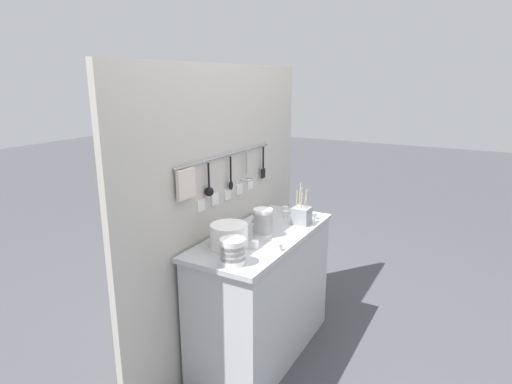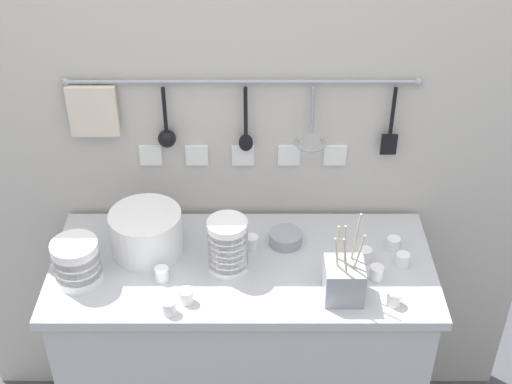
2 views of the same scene
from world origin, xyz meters
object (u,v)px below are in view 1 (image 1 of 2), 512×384
Objects in this scene: cup_by_caddy at (276,243)px; cup_mid_row at (243,229)px; cup_edge_far at (279,247)px; cup_front_right at (285,209)px; bowl_stack_back_corner at (263,223)px; cup_centre at (314,216)px; steel_mixing_bowl at (260,222)px; cup_beside_plates at (298,215)px; cup_back_right at (255,244)px; bowl_stack_nested_right at (233,251)px; cup_edge_near at (255,227)px; cup_back_left at (295,210)px; plate_stack at (229,236)px; cup_front_left at (286,214)px; cutlery_caddy at (302,215)px.

cup_by_caddy and cup_mid_row have the same top height.
cup_front_right is (0.67, 0.28, 0.00)m from cup_edge_far.
bowl_stack_back_corner is 4.03× the size of cup_centre.
steel_mixing_bowl is at bearing 42.54° from cup_edge_far.
cup_mid_row is at bearing 174.01° from cup_front_right.
cup_beside_plates and cup_front_right have the same top height.
cup_edge_far is at bearing -137.46° from steel_mixing_bowl.
bowl_stack_nested_right is at bearing -179.76° from cup_back_right.
bowl_stack_back_corner is at bearing 6.89° from bowl_stack_nested_right.
cup_edge_near is at bearing -167.66° from steel_mixing_bowl.
steel_mixing_bowl is 0.33m from cup_front_right.
cup_edge_far is (-0.34, -0.31, 0.00)m from steel_mixing_bowl.
steel_mixing_bowl is 2.36× the size of cup_back_left.
cup_beside_plates is (0.60, 0.14, 0.00)m from cup_edge_far.
cup_front_right is at bearing 8.45° from bowl_stack_nested_right.
cup_beside_plates is at bearing -10.81° from plate_stack.
cup_by_caddy and cup_front_right have the same top height.
bowl_stack_nested_right is 0.91m from cup_centre.
bowl_stack_nested_right is 0.64m from steel_mixing_bowl.
cup_centre is 0.56m from cup_mid_row.
cup_centre is 0.24m from cup_front_right.
bowl_stack_back_corner is 1.70× the size of steel_mixing_bowl.
cup_edge_near is 0.44m from cup_front_right.
plate_stack is at bearing 161.69° from cup_centre.
cup_beside_plates is 1.00× the size of cup_front_right.
steel_mixing_bowl is at bearing 15.68° from bowl_stack_nested_right.
cup_edge_near is (-0.11, -0.02, 0.00)m from steel_mixing_bowl.
cup_edge_near is at bearing 169.96° from cup_front_left.
cup_beside_plates is at bearing 0.46° from bowl_stack_nested_right.
cup_back_left is 1.00× the size of cup_back_right.
cup_beside_plates is 0.15m from cup_front_right.
plate_stack is 5.08× the size of cup_edge_near.
cup_edge_far is at bearing -163.62° from cup_back_left.
cup_mid_row is (0.25, 0.06, -0.05)m from plate_stack.
cup_centre and cup_back_right have the same top height.
cup_centre is 0.11m from cup_beside_plates.
bowl_stack_nested_right is 3.19× the size of cup_edge_near.
cup_front_right is at bearing 81.44° from cup_centre.
cup_back_left is at bearing -78.22° from cup_front_right.
cup_edge_far and cup_beside_plates have the same top height.
cutlery_caddy is 6.27× the size of cup_beside_plates.
bowl_stack_nested_right is 0.31m from cup_edge_far.
bowl_stack_back_corner is at bearing 49.77° from cup_edge_far.
cutlery_caddy reaches higher than cup_mid_row.
cup_back_left is 1.00× the size of cup_centre.
bowl_stack_back_corner is 0.42m from cup_front_left.
cup_edge_far is 1.00× the size of cup_edge_near.
cup_mid_row is (-0.47, 0.29, 0.00)m from cup_centre.
cup_by_caddy is at bearing 179.17° from cup_centre.
cup_edge_far is at bearing -76.14° from cup_back_right.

